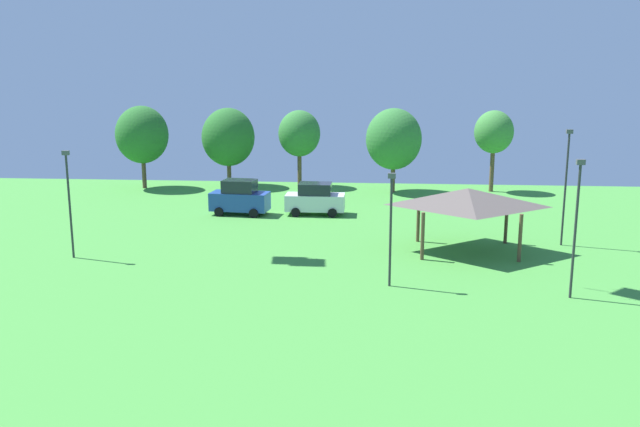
% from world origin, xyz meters
% --- Properties ---
extents(parked_car_leftmost, '(4.21, 2.33, 2.47)m').
position_xyz_m(parked_car_leftmost, '(-7.59, 45.69, 1.21)').
color(parked_car_leftmost, '#234299').
rests_on(parked_car_leftmost, ground).
extents(parked_car_second_from_left, '(4.14, 2.06, 2.25)m').
position_xyz_m(parked_car_second_from_left, '(-2.29, 46.12, 1.11)').
color(parked_car_second_from_left, silver).
rests_on(parked_car_second_from_left, ground).
extents(park_pavilion, '(6.63, 5.13, 3.60)m').
position_xyz_m(park_pavilion, '(7.06, 36.98, 3.08)').
color(park_pavilion, brown).
rests_on(park_pavilion, ground).
extents(light_post_0, '(0.36, 0.20, 5.86)m').
position_xyz_m(light_post_0, '(-14.42, 33.83, 3.32)').
color(light_post_0, '#2D2D33').
rests_on(light_post_0, ground).
extents(light_post_1, '(0.36, 0.20, 6.26)m').
position_xyz_m(light_post_1, '(10.73, 29.26, 3.53)').
color(light_post_1, '#2D2D33').
rests_on(light_post_1, ground).
extents(light_post_2, '(0.36, 0.20, 6.74)m').
position_xyz_m(light_post_2, '(12.80, 38.78, 3.78)').
color(light_post_2, '#2D2D33').
rests_on(light_post_2, ground).
extents(light_post_3, '(0.36, 0.20, 5.40)m').
position_xyz_m(light_post_3, '(2.67, 30.29, 3.09)').
color(light_post_3, '#2D2D33').
rests_on(light_post_3, ground).
extents(treeline_tree_0, '(4.45, 4.45, 7.06)m').
position_xyz_m(treeline_tree_0, '(-17.99, 55.77, 4.60)').
color(treeline_tree_0, brown).
rests_on(treeline_tree_0, ground).
extents(treeline_tree_1, '(4.57, 4.57, 6.83)m').
position_xyz_m(treeline_tree_1, '(-10.87, 57.31, 4.30)').
color(treeline_tree_1, brown).
rests_on(treeline_tree_1, ground).
extents(treeline_tree_2, '(3.63, 3.63, 6.64)m').
position_xyz_m(treeline_tree_2, '(-4.70, 57.69, 4.62)').
color(treeline_tree_2, brown).
rests_on(treeline_tree_2, ground).
extents(treeline_tree_3, '(4.60, 4.60, 6.96)m').
position_xyz_m(treeline_tree_3, '(3.37, 55.62, 4.43)').
color(treeline_tree_3, brown).
rests_on(treeline_tree_3, ground).
extents(treeline_tree_4, '(3.22, 3.22, 6.77)m').
position_xyz_m(treeline_tree_4, '(11.63, 56.58, 4.96)').
color(treeline_tree_4, brown).
rests_on(treeline_tree_4, ground).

